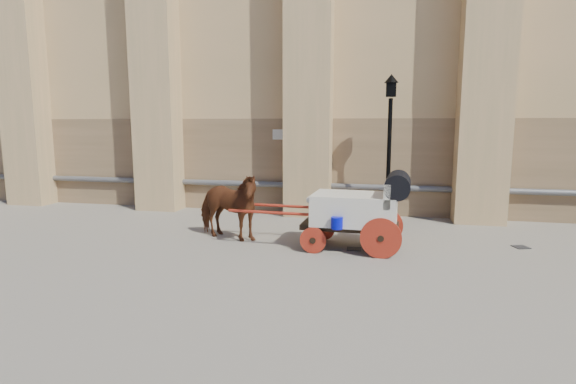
# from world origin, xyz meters

# --- Properties ---
(ground) EXTENTS (90.00, 90.00, 0.00)m
(ground) POSITION_xyz_m (0.00, 0.00, 0.00)
(ground) COLOR slate
(ground) RESTS_ON ground
(horse) EXTENTS (2.16, 1.47, 1.67)m
(horse) POSITION_xyz_m (-2.45, 0.24, 0.84)
(horse) COLOR maroon
(horse) RESTS_ON ground
(carriage) EXTENTS (4.14, 1.49, 1.79)m
(carriage) POSITION_xyz_m (0.80, 0.02, 0.97)
(carriage) COLOR black
(carriage) RESTS_ON ground
(street_lamp) EXTENTS (0.39, 0.39, 4.20)m
(street_lamp) POSITION_xyz_m (1.42, 2.99, 2.25)
(street_lamp) COLOR black
(street_lamp) RESTS_ON ground
(drain_grate_near) EXTENTS (0.33, 0.33, 0.01)m
(drain_grate_near) POSITION_xyz_m (0.67, -0.02, 0.01)
(drain_grate_near) COLOR black
(drain_grate_near) RESTS_ON ground
(drain_grate_far) EXTENTS (0.41, 0.41, 0.01)m
(drain_grate_far) POSITION_xyz_m (4.46, 0.95, 0.01)
(drain_grate_far) COLOR black
(drain_grate_far) RESTS_ON ground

